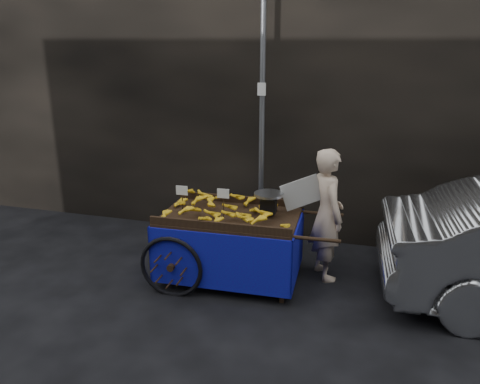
% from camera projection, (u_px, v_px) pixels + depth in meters
% --- Properties ---
extents(ground, '(80.00, 80.00, 0.00)m').
position_uv_depth(ground, '(216.00, 276.00, 6.37)').
color(ground, black).
rests_on(ground, ground).
extents(building_wall, '(13.50, 2.00, 5.00)m').
position_uv_depth(building_wall, '(286.00, 76.00, 7.88)').
color(building_wall, black).
rests_on(building_wall, ground).
extents(street_pole, '(0.12, 0.10, 4.00)m').
position_uv_depth(street_pole, '(262.00, 116.00, 6.87)').
color(street_pole, slate).
rests_on(street_pole, ground).
extents(banana_cart, '(2.48, 1.27, 1.33)m').
position_uv_depth(banana_cart, '(226.00, 221.00, 6.08)').
color(banana_cart, black).
rests_on(banana_cart, ground).
extents(vendor, '(0.95, 0.77, 1.77)m').
position_uv_depth(vendor, '(327.00, 214.00, 6.13)').
color(vendor, beige).
rests_on(vendor, ground).
extents(plastic_bag, '(0.27, 0.22, 0.24)m').
position_uv_depth(plastic_bag, '(278.00, 268.00, 6.33)').
color(plastic_bag, blue).
rests_on(plastic_bag, ground).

